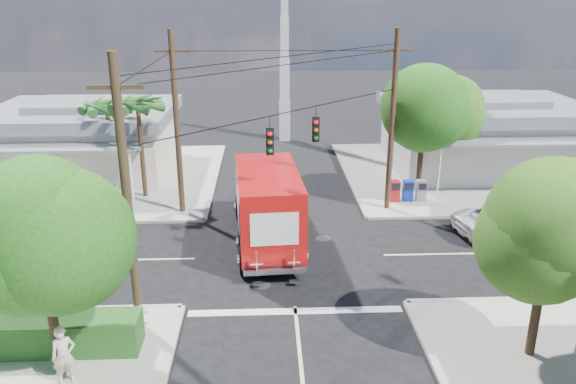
{
  "coord_description": "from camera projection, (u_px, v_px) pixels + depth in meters",
  "views": [
    {
      "loc": [
        -0.97,
        -21.37,
        10.52
      ],
      "look_at": [
        0.0,
        2.0,
        2.2
      ],
      "focal_mm": 35.0,
      "sensor_mm": 36.0,
      "label": 1
    }
  ],
  "objects": [
    {
      "name": "picket_fence",
      "position": [
        54.0,
        320.0,
        17.88
      ],
      "size": [
        5.94,
        0.06,
        1.0
      ],
      "color": "silver",
      "rests_on": "sidewalk_sw"
    },
    {
      "name": "hedge_sw",
      "position": [
        38.0,
        334.0,
        17.11
      ],
      "size": [
        6.2,
        1.2,
        1.1
      ],
      "primitive_type": "cube",
      "color": "#164418",
      "rests_on": "sidewalk_sw"
    },
    {
      "name": "delivery_truck",
      "position": [
        267.0,
        205.0,
        24.45
      ],
      "size": [
        3.13,
        8.32,
        3.53
      ],
      "color": "black",
      "rests_on": "ground"
    },
    {
      "name": "tree_se",
      "position": [
        550.0,
        237.0,
        15.79
      ],
      "size": [
        3.67,
        3.54,
        5.62
      ],
      "color": "#422D1C",
      "rests_on": "sidewalk_se"
    },
    {
      "name": "vending_boxes",
      "position": [
        408.0,
        191.0,
        29.54
      ],
      "size": [
        1.9,
        0.5,
        1.1
      ],
      "color": "maroon",
      "rests_on": "sidewalk_ne"
    },
    {
      "name": "utility_poles",
      "position": [
        251.0,
        140.0,
        23.57
      ],
      "size": [
        12.0,
        10.68,
        9.0
      ],
      "color": "#473321",
      "rests_on": "ground"
    },
    {
      "name": "sidewalk_ne",
      "position": [
        459.0,
        174.0,
        34.33
      ],
      "size": [
        14.12,
        14.12,
        0.14
      ],
      "color": "#9D988E",
      "rests_on": "ground"
    },
    {
      "name": "tree_sw_front",
      "position": [
        40.0,
        240.0,
        14.86
      ],
      "size": [
        3.88,
        3.78,
        6.03
      ],
      "color": "#422D1C",
      "rests_on": "sidewalk_sw"
    },
    {
      "name": "road_markings",
      "position": [
        292.0,
        273.0,
        22.29
      ],
      "size": [
        32.0,
        32.0,
        0.01
      ],
      "color": "beige",
      "rests_on": "ground"
    },
    {
      "name": "parked_car",
      "position": [
        510.0,
        221.0,
        25.6
      ],
      "size": [
        5.45,
        3.27,
        1.42
      ],
      "primitive_type": "imported",
      "rotation": [
        0.0,
        0.0,
        1.76
      ],
      "color": "silver",
      "rests_on": "ground"
    },
    {
      "name": "building_nw",
      "position": [
        85.0,
        137.0,
        34.2
      ],
      "size": [
        10.8,
        10.2,
        4.3
      ],
      "color": "beige",
      "rests_on": "sidewalk_nw"
    },
    {
      "name": "pedestrian",
      "position": [
        64.0,
        356.0,
        15.56
      ],
      "size": [
        0.76,
        0.65,
        1.77
      ],
      "primitive_type": "imported",
      "rotation": [
        0.0,
        0.0,
        0.41
      ],
      "color": "beige",
      "rests_on": "sidewalk_sw"
    },
    {
      "name": "tree_ne_front",
      "position": [
        425.0,
        112.0,
        28.73
      ],
      "size": [
        4.21,
        4.14,
        6.66
      ],
      "color": "#422D1C",
      "rests_on": "sidewalk_ne"
    },
    {
      "name": "building_ne",
      "position": [
        483.0,
        133.0,
        34.66
      ],
      "size": [
        11.8,
        10.2,
        4.5
      ],
      "color": "beige",
      "rests_on": "sidewalk_ne"
    },
    {
      "name": "palm_nw_front",
      "position": [
        138.0,
        106.0,
        28.76
      ],
      "size": [
        3.01,
        3.08,
        5.59
      ],
      "color": "#422D1C",
      "rests_on": "sidewalk_nw"
    },
    {
      "name": "ground",
      "position": [
        290.0,
        257.0,
        23.68
      ],
      "size": [
        120.0,
        120.0,
        0.0
      ],
      "primitive_type": "plane",
      "color": "black",
      "rests_on": "ground"
    },
    {
      "name": "sidewalk_nw",
      "position": [
        100.0,
        178.0,
        33.47
      ],
      "size": [
        14.12,
        14.12,
        0.14
      ],
      "color": "#9D988E",
      "rests_on": "ground"
    },
    {
      "name": "radio_tower",
      "position": [
        285.0,
        64.0,
        40.64
      ],
      "size": [
        0.8,
        0.8,
        17.0
      ],
      "color": "silver",
      "rests_on": "ground"
    },
    {
      "name": "palm_nw_back",
      "position": [
        107.0,
        108.0,
        30.22
      ],
      "size": [
        3.01,
        3.08,
        5.19
      ],
      "color": "#422D1C",
      "rests_on": "sidewalk_nw"
    },
    {
      "name": "tree_ne_back",
      "position": [
        459.0,
        114.0,
        31.1
      ],
      "size": [
        3.77,
        3.66,
        5.82
      ],
      "color": "#422D1C",
      "rests_on": "sidewalk_ne"
    }
  ]
}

